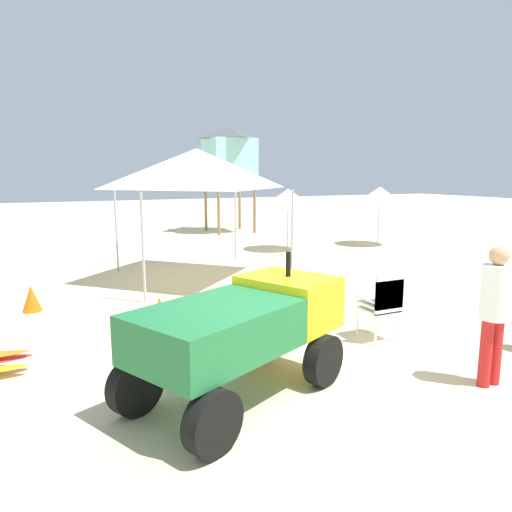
% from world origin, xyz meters
% --- Properties ---
extents(ground, '(80.00, 80.00, 0.00)m').
position_xyz_m(ground, '(0.00, 0.00, 0.00)').
color(ground, beige).
extents(utility_cart, '(2.81, 2.19, 1.50)m').
position_xyz_m(utility_cart, '(-0.62, 0.49, 0.78)').
color(utility_cart, '#1E6B38').
rests_on(utility_cart, ground).
extents(stacked_plastic_chairs, '(0.48, 0.48, 1.02)m').
position_xyz_m(stacked_plastic_chairs, '(1.89, 1.22, 0.60)').
color(stacked_plastic_chairs, white).
rests_on(stacked_plastic_chairs, ground).
extents(lifeguard_near_left, '(0.32, 0.32, 1.63)m').
position_xyz_m(lifeguard_near_left, '(2.03, -0.49, 0.93)').
color(lifeguard_near_left, red).
rests_on(lifeguard_near_left, ground).
extents(popup_canopy, '(3.23, 3.23, 2.97)m').
position_xyz_m(popup_canopy, '(0.77, 6.36, 2.53)').
color(popup_canopy, '#B2B2B7').
rests_on(popup_canopy, ground).
extents(lifeguard_tower, '(1.98, 1.98, 4.25)m').
position_xyz_m(lifeguard_tower, '(4.74, 14.32, 3.13)').
color(lifeguard_tower, olive).
rests_on(lifeguard_tower, ground).
extents(beach_umbrella_left, '(1.67, 1.67, 1.95)m').
position_xyz_m(beach_umbrella_left, '(4.63, 9.12, 1.65)').
color(beach_umbrella_left, beige).
rests_on(beach_umbrella_left, ground).
extents(beach_umbrella_mid, '(1.67, 1.67, 1.98)m').
position_xyz_m(beach_umbrella_mid, '(8.00, 8.80, 1.69)').
color(beach_umbrella_mid, beige).
rests_on(beach_umbrella_mid, ground).
extents(traffic_cone_near, '(0.33, 0.33, 0.48)m').
position_xyz_m(traffic_cone_near, '(-2.77, 5.01, 0.24)').
color(traffic_cone_near, orange).
rests_on(traffic_cone_near, ground).
extents(traffic_cone_far, '(0.36, 0.36, 0.52)m').
position_xyz_m(traffic_cone_far, '(-0.93, 3.11, 0.26)').
color(traffic_cone_far, orange).
rests_on(traffic_cone_far, ground).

